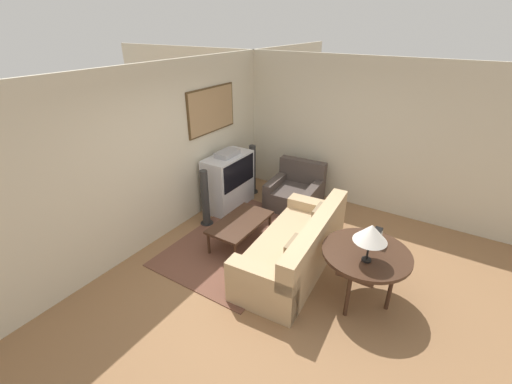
% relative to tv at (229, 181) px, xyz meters
% --- Properties ---
extents(ground_plane, '(12.00, 12.00, 0.00)m').
position_rel_tv_xyz_m(ground_plane, '(-1.23, -1.77, -0.53)').
color(ground_plane, '#8E6642').
extents(wall_back, '(12.00, 0.10, 2.70)m').
position_rel_tv_xyz_m(wall_back, '(-1.21, 0.36, 0.83)').
color(wall_back, beige).
rests_on(wall_back, ground_plane).
extents(wall_right, '(0.06, 12.00, 2.70)m').
position_rel_tv_xyz_m(wall_right, '(1.40, -1.77, 0.82)').
color(wall_right, beige).
rests_on(wall_right, ground_plane).
extents(area_rug, '(2.56, 1.74, 0.01)m').
position_rel_tv_xyz_m(area_rug, '(-0.86, -0.87, -0.52)').
color(area_rug, brown).
rests_on(area_rug, ground_plane).
extents(tv, '(1.00, 0.50, 1.12)m').
position_rel_tv_xyz_m(tv, '(0.00, 0.00, 0.00)').
color(tv, silver).
rests_on(tv, ground_plane).
extents(couch, '(2.17, 1.03, 0.86)m').
position_rel_tv_xyz_m(couch, '(-0.97, -1.88, -0.21)').
color(couch, tan).
rests_on(couch, ground_plane).
extents(armchair, '(0.96, 0.97, 0.83)m').
position_rel_tv_xyz_m(armchair, '(0.70, -1.05, -0.26)').
color(armchair, '#473D38').
rests_on(armchair, ground_plane).
extents(coffee_table, '(1.08, 0.59, 0.41)m').
position_rel_tv_xyz_m(coffee_table, '(-0.89, -0.88, -0.16)').
color(coffee_table, '#3D2619').
rests_on(coffee_table, ground_plane).
extents(console_table, '(1.06, 1.06, 0.72)m').
position_rel_tv_xyz_m(console_table, '(-1.08, -2.86, 0.13)').
color(console_table, '#3D2619').
rests_on(console_table, ground_plane).
extents(table_lamp, '(0.38, 0.38, 0.48)m').
position_rel_tv_xyz_m(table_lamp, '(-1.25, -2.90, 0.57)').
color(table_lamp, black).
rests_on(table_lamp, console_table).
extents(mantel_clock, '(0.14, 0.10, 0.21)m').
position_rel_tv_xyz_m(mantel_clock, '(-0.85, -2.90, 0.30)').
color(mantel_clock, black).
rests_on(mantel_clock, console_table).
extents(speaker_tower_left, '(0.22, 0.22, 1.01)m').
position_rel_tv_xyz_m(speaker_tower_left, '(-0.74, -0.05, -0.05)').
color(speaker_tower_left, black).
rests_on(speaker_tower_left, ground_plane).
extents(speaker_tower_right, '(0.22, 0.22, 1.01)m').
position_rel_tv_xyz_m(speaker_tower_right, '(0.74, -0.05, -0.05)').
color(speaker_tower_right, black).
rests_on(speaker_tower_right, ground_plane).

